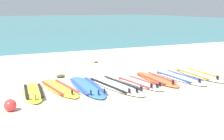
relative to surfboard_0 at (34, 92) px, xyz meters
The scene contains 13 objects.
ground_plane 2.07m from the surfboard_0, ahead, with size 80.00×80.00×0.00m, color #C1B599.
wave_foam_strip 5.76m from the surfboard_0, 69.06° to the left, with size 80.00×0.84×0.11m, color white.
surfboard_0 is the anchor object (origin of this frame).
surfboard_1 0.68m from the surfboard_0, 10.59° to the left, with size 0.73×2.18×0.18m.
surfboard_2 1.36m from the surfboard_0, ahead, with size 0.80×2.48×0.18m.
surfboard_3 2.09m from the surfboard_0, ahead, with size 0.91×2.61×0.18m.
surfboard_4 2.79m from the surfboard_0, ahead, with size 0.72×2.05×0.18m.
surfboard_5 3.46m from the surfboard_0, ahead, with size 0.57×2.11×0.18m.
surfboard_6 4.19m from the surfboard_0, ahead, with size 0.59×2.29×0.18m.
surfboard_7 4.95m from the surfboard_0, ahead, with size 0.72×2.31×0.18m.
beach_ball 1.31m from the surfboard_0, 122.03° to the right, with size 0.25×0.25×0.25m, color red.
seaweed_clump_near_shoreline 4.43m from the surfboard_0, 47.29° to the left, with size 0.16×0.13×0.06m, color #4C4228.
seaweed_clump_mid_sand 1.79m from the surfboard_0, 52.39° to the left, with size 0.26×0.21×0.09m, color #384723.
Camera 1 is at (-3.49, -7.13, 2.06)m, focal length 49.91 mm.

